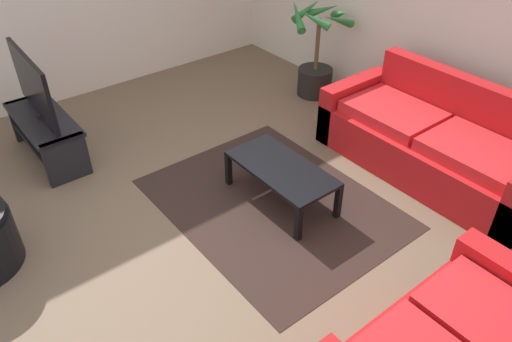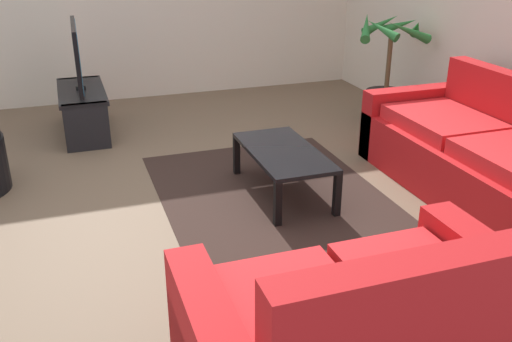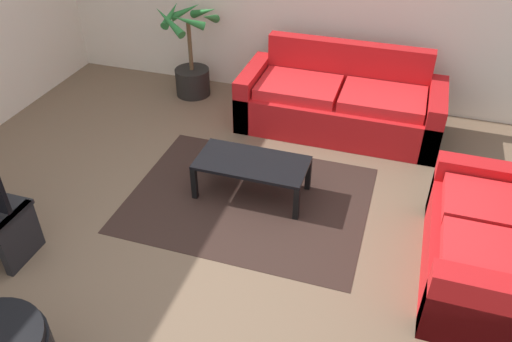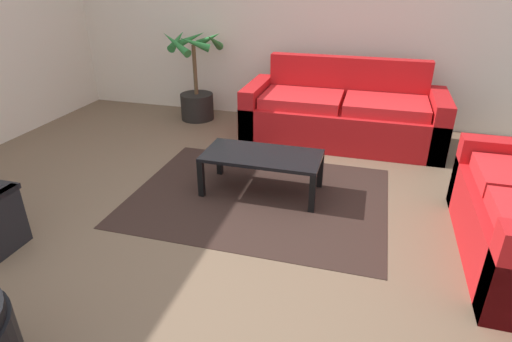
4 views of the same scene
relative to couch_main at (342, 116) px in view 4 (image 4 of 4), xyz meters
name	(u,v)px [view 4 (image 4 of 4)]	position (x,y,z in m)	size (l,w,h in m)	color
ground_plane	(207,238)	(-0.76, -2.28, -0.30)	(6.60, 6.60, 0.00)	brown
wall_back	(293,11)	(-0.76, 0.72, 1.05)	(6.00, 0.06, 2.70)	beige
couch_main	(342,116)	(0.00, 0.00, 0.00)	(2.20, 0.90, 0.90)	red
coffee_table	(262,159)	(-0.56, -1.46, 0.02)	(1.03, 0.51, 0.37)	black
area_rug	(259,196)	(-0.56, -1.56, -0.30)	(2.20, 1.70, 0.01)	black
potted_palm	(196,87)	(-1.91, 0.26, 0.13)	(0.74, 0.78, 1.15)	black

